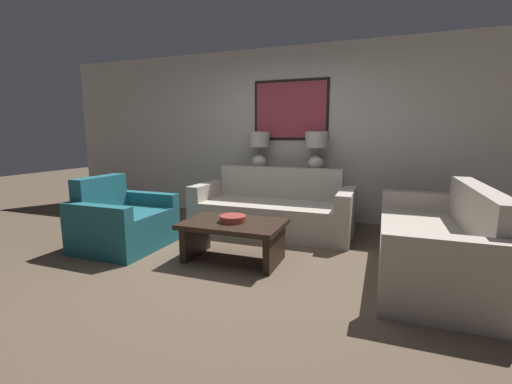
% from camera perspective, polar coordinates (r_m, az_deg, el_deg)
% --- Properties ---
extents(ground_plane, '(20.00, 20.00, 0.00)m').
position_cam_1_polar(ground_plane, '(3.55, -4.25, -12.41)').
color(ground_plane, brown).
extents(back_wall, '(8.38, 0.12, 2.65)m').
position_cam_1_polar(back_wall, '(5.50, 5.88, 9.55)').
color(back_wall, beige).
rests_on(back_wall, ground_plane).
extents(console_table, '(1.46, 0.35, 0.75)m').
position_cam_1_polar(console_table, '(5.34, 5.02, -0.74)').
color(console_table, black).
rests_on(console_table, ground_plane).
extents(table_lamp_left, '(0.33, 0.33, 0.62)m').
position_cam_1_polar(table_lamp_left, '(5.40, 0.50, 7.39)').
color(table_lamp_left, silver).
rests_on(table_lamp_left, console_table).
extents(table_lamp_right, '(0.33, 0.33, 0.62)m').
position_cam_1_polar(table_lamp_right, '(5.16, 9.98, 7.14)').
color(table_lamp_right, silver).
rests_on(table_lamp_right, console_table).
extents(couch_by_back_wall, '(2.15, 0.91, 0.86)m').
position_cam_1_polar(couch_by_back_wall, '(4.74, 2.87, -3.09)').
color(couch_by_back_wall, '#ADA393').
rests_on(couch_by_back_wall, ground_plane).
extents(couch_by_side, '(0.91, 2.15, 0.86)m').
position_cam_1_polar(couch_by_side, '(3.75, 27.83, -7.66)').
color(couch_by_side, '#ADA393').
rests_on(couch_by_side, ground_plane).
extents(coffee_table, '(1.05, 0.69, 0.42)m').
position_cam_1_polar(coffee_table, '(3.64, -3.80, -6.77)').
color(coffee_table, black).
rests_on(coffee_table, ground_plane).
extents(decorative_bowl, '(0.28, 0.28, 0.07)m').
position_cam_1_polar(decorative_bowl, '(3.60, -3.88, -4.44)').
color(decorative_bowl, '#93382D').
rests_on(decorative_bowl, coffee_table).
extents(armchair_near_back_wall, '(0.87, 0.99, 0.83)m').
position_cam_1_polar(armchair_near_back_wall, '(4.38, -21.36, -4.85)').
color(armchair_near_back_wall, '#1E5B66').
rests_on(armchair_near_back_wall, ground_plane).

